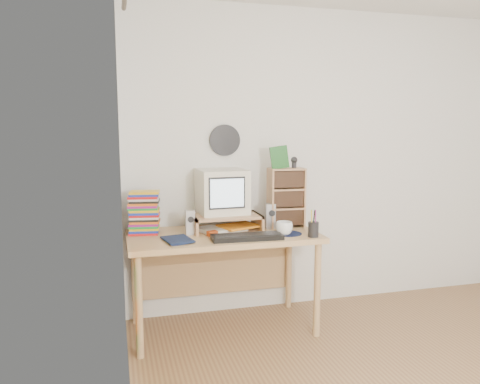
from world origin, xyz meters
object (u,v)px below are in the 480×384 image
crt_monitor (223,192)px  mug (284,228)px  desk (221,249)px  cd_rack (286,198)px  dvd_stack (144,214)px  diary (165,240)px  keyboard (247,237)px

crt_monitor → mug: (0.38, -0.32, -0.24)m
desk → cd_rack: cd_rack is taller
crt_monitor → mug: crt_monitor is taller
dvd_stack → cd_rack: (1.10, -0.04, 0.08)m
diary → keyboard: bearing=-16.9°
cd_rack → crt_monitor: bearing=177.1°
keyboard → dvd_stack: 0.79m
keyboard → dvd_stack: dvd_stack is taller
keyboard → dvd_stack: size_ratio=1.66×
keyboard → dvd_stack: bearing=154.7°
cd_rack → mug: size_ratio=3.72×
cd_rack → diary: size_ratio=2.15×
crt_monitor → cd_rack: (0.50, -0.04, -0.06)m
crt_monitor → diary: 0.64m
cd_rack → keyboard: bearing=-139.9°
dvd_stack → diary: (0.12, -0.31, -0.13)m
mug → diary: size_ratio=0.58×
diary → dvd_stack: bearing=99.1°
desk → crt_monitor: bearing=66.9°
cd_rack → mug: 0.35m
dvd_stack → mug: bearing=-8.8°
mug → diary: (-0.87, 0.00, -0.03)m
desk → keyboard: keyboard is taller
mug → crt_monitor: bearing=140.4°
cd_rack → diary: bearing=-162.6°
desk → mug: bearing=-28.7°
keyboard → diary: bearing=177.5°
dvd_stack → cd_rack: bearing=6.9°
desk → diary: diary is taller
mug → cd_rack: bearing=66.6°
mug → desk: bearing=151.3°
cd_rack → diary: cd_rack is taller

